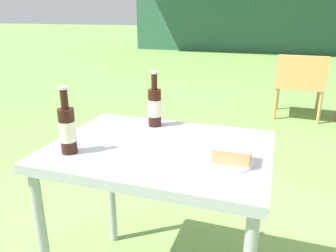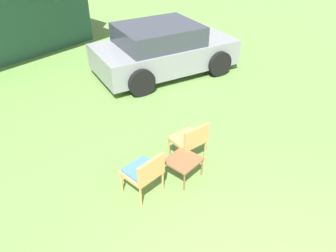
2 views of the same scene
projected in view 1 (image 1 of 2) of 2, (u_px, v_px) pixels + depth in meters
cabin_building at (280, 2)px, 11.13m from camera, size 9.29×4.27×3.08m
wicker_chair_cushioned at (300, 80)px, 3.95m from camera, size 0.57×0.54×0.78m
patio_table at (160, 165)px, 1.32m from camera, size 0.85×0.63×0.75m
cake_on_plate at (229, 155)px, 1.14m from camera, size 0.20×0.20×0.07m
cola_bottle_near at (155, 106)px, 1.49m from camera, size 0.06×0.06×0.25m
cola_bottle_far at (67, 129)px, 1.20m from camera, size 0.06×0.06×0.25m
fork at (215, 159)px, 1.17m from camera, size 0.17×0.07×0.01m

